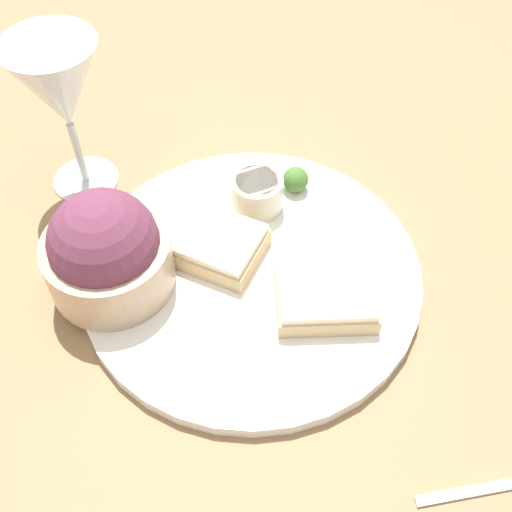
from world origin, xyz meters
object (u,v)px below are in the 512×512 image
object	(u,v)px
cheese_toast_near	(331,297)
cheese_toast_far	(222,245)
salad_bowl	(111,252)
wine_glass	(64,90)
sauce_ramekin	(261,191)

from	to	relation	value
cheese_toast_near	cheese_toast_far	bearing A→B (deg)	-32.24
cheese_toast_near	salad_bowl	bearing A→B (deg)	-9.13
cheese_toast_near	wine_glass	size ratio (longest dim) A/B	0.53
sauce_ramekin	cheese_toast_near	xyz separation A→B (m)	(-0.06, 0.12, -0.01)
salad_bowl	cheese_toast_far	size ratio (longest dim) A/B	1.12
sauce_ramekin	cheese_toast_near	distance (m)	0.14
sauce_ramekin	cheese_toast_far	bearing A→B (deg)	58.44
sauce_ramekin	wine_glass	xyz separation A→B (m)	(0.18, -0.05, 0.08)
salad_bowl	cheese_toast_far	xyz separation A→B (m)	(-0.10, -0.03, -0.03)
cheese_toast_near	wine_glass	distance (m)	0.31
sauce_ramekin	cheese_toast_far	world-z (taller)	sauce_ramekin
salad_bowl	cheese_toast_near	distance (m)	0.20
cheese_toast_far	sauce_ramekin	bearing A→B (deg)	-121.56
wine_glass	cheese_toast_far	bearing A→B (deg)	142.30
cheese_toast_near	wine_glass	xyz separation A→B (m)	(0.24, -0.17, 0.09)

